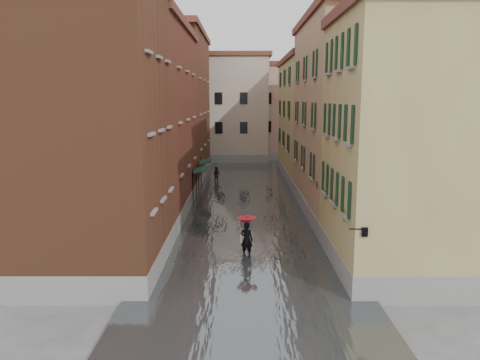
{
  "coord_description": "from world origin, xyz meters",
  "views": [
    {
      "loc": [
        -0.36,
        -23.17,
        8.0
      ],
      "look_at": [
        -0.4,
        5.39,
        3.0
      ],
      "focal_mm": 35.0,
      "sensor_mm": 36.0,
      "label": 1
    }
  ],
  "objects": [
    {
      "name": "awning_near",
      "position": [
        -3.49,
        12.62,
        2.46
      ],
      "size": [
        1.09,
        2.86,
        2.8
      ],
      "color": "#173327",
      "rests_on": "ground"
    },
    {
      "name": "building_end_pink",
      "position": [
        6.0,
        40.0,
        6.0
      ],
      "size": [
        10.0,
        9.0,
        12.0
      ],
      "primitive_type": "cube",
      "color": "tan",
      "rests_on": "ground"
    },
    {
      "name": "building_right_mid",
      "position": [
        7.0,
        9.0,
        6.5
      ],
      "size": [
        6.0,
        14.0,
        13.0
      ],
      "primitive_type": "cube",
      "color": "tan",
      "rests_on": "ground"
    },
    {
      "name": "building_left_far",
      "position": [
        -7.0,
        24.0,
        7.0
      ],
      "size": [
        6.0,
        16.0,
        14.0
      ],
      "primitive_type": "cube",
      "color": "brown",
      "rests_on": "ground"
    },
    {
      "name": "pedestrian_main",
      "position": [
        -0.06,
        -0.27,
        1.27
      ],
      "size": [
        1.02,
        1.02,
        2.06
      ],
      "color": "black",
      "rests_on": "ground"
    },
    {
      "name": "building_right_near",
      "position": [
        7.0,
        -2.0,
        5.75
      ],
      "size": [
        6.0,
        8.0,
        11.5
      ],
      "primitive_type": "cube",
      "color": "#A08752",
      "rests_on": "ground"
    },
    {
      "name": "building_end_cream",
      "position": [
        -3.0,
        38.0,
        6.5
      ],
      "size": [
        12.0,
        9.0,
        13.0
      ],
      "primitive_type": "cube",
      "color": "beige",
      "rests_on": "ground"
    },
    {
      "name": "pedestrian_far",
      "position": [
        -2.65,
        20.92,
        0.78
      ],
      "size": [
        0.85,
        0.72,
        1.56
      ],
      "primitive_type": "imported",
      "rotation": [
        0.0,
        0.0,
        -0.19
      ],
      "color": "black",
      "rests_on": "ground"
    },
    {
      "name": "ground",
      "position": [
        0.0,
        0.0,
        0.0
      ],
      "size": [
        120.0,
        120.0,
        0.0
      ],
      "primitive_type": "plane",
      "color": "#58585B",
      "rests_on": "ground"
    },
    {
      "name": "building_right_far",
      "position": [
        7.0,
        24.0,
        5.75
      ],
      "size": [
        6.0,
        16.0,
        11.5
      ],
      "primitive_type": "cube",
      "color": "#A08752",
      "rests_on": "ground"
    },
    {
      "name": "window_planters",
      "position": [
        4.12,
        0.42,
        3.51
      ],
      "size": [
        0.59,
        10.16,
        0.84
      ],
      "color": "brown",
      "rests_on": "ground"
    },
    {
      "name": "building_left_near",
      "position": [
        -7.0,
        -2.0,
        6.5
      ],
      "size": [
        6.0,
        8.0,
        13.0
      ],
      "primitive_type": "cube",
      "color": "brown",
      "rests_on": "ground"
    },
    {
      "name": "building_left_mid",
      "position": [
        -7.0,
        9.0,
        6.25
      ],
      "size": [
        6.0,
        14.0,
        12.5
      ],
      "primitive_type": "cube",
      "color": "#5F2B1E",
      "rests_on": "ground"
    },
    {
      "name": "wall_lantern",
      "position": [
        4.33,
        -6.0,
        3.01
      ],
      "size": [
        0.71,
        0.22,
        0.35
      ],
      "color": "black",
      "rests_on": "ground"
    },
    {
      "name": "floodwater",
      "position": [
        0.0,
        13.0,
        0.1
      ],
      "size": [
        10.0,
        60.0,
        0.2
      ],
      "primitive_type": "cube",
      "color": "#4E5356",
      "rests_on": "ground"
    },
    {
      "name": "awning_far",
      "position": [
        -3.49,
        17.29,
        2.46
      ],
      "size": [
        1.09,
        2.81,
        2.8
      ],
      "color": "#173327",
      "rests_on": "ground"
    }
  ]
}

